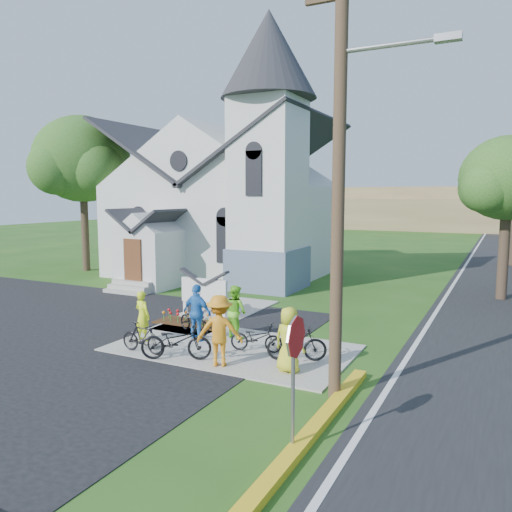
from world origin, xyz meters
The scene contains 20 objects.
ground centered at (0.00, 0.00, 0.00)m, with size 120.00×120.00×0.00m, color #235117.
sidewalk centered at (1.50, 0.50, 0.03)m, with size 7.00×4.00×0.05m, color gray.
church centered at (-5.48, 12.48, 5.25)m, with size 12.35×12.00×13.00m.
church_sign centered at (-1.20, 3.20, 1.03)m, with size 2.20×0.40×1.70m.
flower_bed centered at (-1.20, 2.30, 0.04)m, with size 2.60×1.10×0.07m, color #34200E.
utility_pole centered at (5.36, -1.50, 5.40)m, with size 3.45×0.28×10.00m.
stop_sign centered at (5.43, -4.20, 1.78)m, with size 0.11×0.76×2.48m.
tree_lot_corner centered at (-14.00, 10.00, 6.60)m, with size 5.60×5.60×9.15m.
tree_road_near centered at (8.50, 12.00, 5.21)m, with size 4.00×4.00×7.05m.
distant_hills centered at (3.36, 56.33, 2.17)m, with size 61.00×10.00×5.60m.
cyclist_0 centered at (-1.33, -0.12, 0.83)m, with size 0.57×0.37×1.56m, color #D6F11C.
bike_0 centered at (-0.37, 1.30, 0.46)m, with size 0.55×1.57×0.83m, color black.
cyclist_1 centered at (1.06, 1.48, 0.88)m, with size 0.81×0.63×1.67m, color #75E02A.
bike_1 centered at (-0.52, -1.10, 0.49)m, with size 0.42×1.48×0.89m, color black.
cyclist_2 centered at (0.21, 0.60, 0.94)m, with size 1.04×0.43×1.77m, color blue.
bike_2 centered at (0.68, -1.15, 0.56)m, with size 0.68×1.95×1.03m, color black.
cyclist_3 centered at (1.99, -1.01, 0.99)m, with size 1.22×0.70×1.89m, color orange.
bike_3 centered at (3.66, 0.24, 0.54)m, with size 0.46×1.63×0.98m, color black.
cyclist_4 centered at (3.81, -0.64, 0.89)m, with size 0.82×0.54×1.69m, color gold.
bike_4 centered at (2.32, 0.47, 0.45)m, with size 0.54×1.54×0.81m, color black.
Camera 1 is at (8.61, -11.97, 4.53)m, focal length 35.00 mm.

